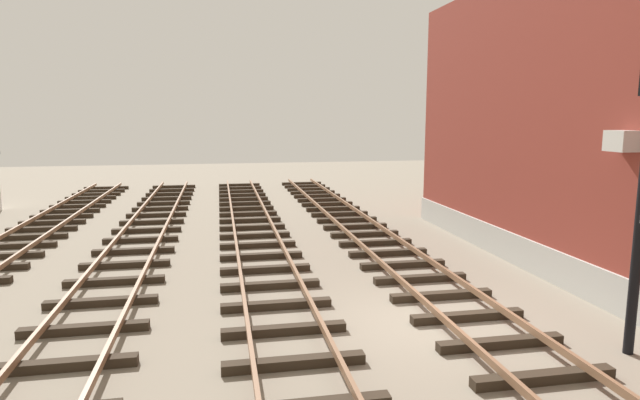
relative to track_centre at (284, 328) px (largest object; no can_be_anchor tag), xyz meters
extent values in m
plane|color=slate|center=(3.16, 0.00, -0.13)|extent=(80.00, 80.00, 0.00)
cube|color=#2D2319|center=(3.93, -2.73, -0.04)|extent=(2.50, 0.24, 0.18)
cube|color=#2D2319|center=(3.93, -1.37, -0.04)|extent=(2.50, 0.24, 0.18)
cube|color=#2D2319|center=(3.93, 0.00, -0.04)|extent=(2.50, 0.24, 0.18)
cube|color=#2D2319|center=(3.93, 1.37, -0.04)|extent=(2.50, 0.24, 0.18)
cube|color=#2D2319|center=(3.93, 2.73, -0.04)|extent=(2.50, 0.24, 0.18)
cube|color=#2D2319|center=(3.93, 4.10, -0.04)|extent=(2.50, 0.24, 0.18)
cube|color=#2D2319|center=(3.93, 5.46, -0.04)|extent=(2.50, 0.24, 0.18)
cube|color=#2D2319|center=(3.93, 6.83, -0.04)|extent=(2.50, 0.24, 0.18)
cube|color=#2D2319|center=(3.93, 8.20, -0.04)|extent=(2.50, 0.24, 0.18)
cube|color=#2D2319|center=(3.93, 9.56, -0.04)|extent=(2.50, 0.24, 0.18)
cube|color=#2D2319|center=(3.93, 10.93, -0.04)|extent=(2.50, 0.24, 0.18)
cube|color=#2D2319|center=(3.93, 12.29, -0.04)|extent=(2.50, 0.24, 0.18)
cube|color=#2D2319|center=(3.93, 13.66, -0.04)|extent=(2.50, 0.24, 0.18)
cube|color=#2D2319|center=(3.93, 15.03, -0.04)|extent=(2.50, 0.24, 0.18)
cube|color=#2D2319|center=(3.93, 16.39, -0.04)|extent=(2.50, 0.24, 0.18)
cube|color=#2D2319|center=(3.93, 17.76, -0.04)|extent=(2.50, 0.24, 0.18)
cube|color=#2D2319|center=(3.93, 19.12, -0.04)|extent=(2.50, 0.24, 0.18)
cube|color=#2D2319|center=(3.93, 20.49, -0.04)|extent=(2.50, 0.24, 0.18)
cube|color=#2D2319|center=(3.93, 21.86, -0.04)|extent=(2.50, 0.24, 0.18)
cube|color=#2D2319|center=(3.93, 23.22, -0.04)|extent=(2.50, 0.24, 0.18)
cube|color=brown|center=(3.21, 0.00, 0.12)|extent=(0.08, 47.81, 0.14)
cube|color=brown|center=(4.65, 0.00, 0.12)|extent=(0.08, 47.81, 0.14)
cube|color=#2D2319|center=(0.00, -1.45, -0.04)|extent=(2.50, 0.24, 0.18)
cube|color=#2D2319|center=(0.00, 0.00, -0.04)|extent=(2.50, 0.24, 0.18)
cube|color=#2D2319|center=(0.00, 1.45, -0.04)|extent=(2.50, 0.24, 0.18)
cube|color=#2D2319|center=(0.00, 2.90, -0.04)|extent=(2.50, 0.24, 0.18)
cube|color=#2D2319|center=(0.00, 4.35, -0.04)|extent=(2.50, 0.24, 0.18)
cube|color=#2D2319|center=(0.00, 5.80, -0.04)|extent=(2.50, 0.24, 0.18)
cube|color=#2D2319|center=(0.00, 7.24, -0.04)|extent=(2.50, 0.24, 0.18)
cube|color=#2D2319|center=(0.00, 8.69, -0.04)|extent=(2.50, 0.24, 0.18)
cube|color=#2D2319|center=(0.00, 10.14, -0.04)|extent=(2.50, 0.24, 0.18)
cube|color=#2D2319|center=(0.00, 11.59, -0.04)|extent=(2.50, 0.24, 0.18)
cube|color=#2D2319|center=(0.00, 13.04, -0.04)|extent=(2.50, 0.24, 0.18)
cube|color=#2D2319|center=(0.00, 14.49, -0.04)|extent=(2.50, 0.24, 0.18)
cube|color=#2D2319|center=(0.00, 15.94, -0.04)|extent=(2.50, 0.24, 0.18)
cube|color=#2D2319|center=(0.00, 17.39, -0.04)|extent=(2.50, 0.24, 0.18)
cube|color=#2D2319|center=(0.00, 18.83, -0.04)|extent=(2.50, 0.24, 0.18)
cube|color=#2D2319|center=(0.00, 20.28, -0.04)|extent=(2.50, 0.24, 0.18)
cube|color=#2D2319|center=(0.00, 21.73, -0.04)|extent=(2.50, 0.24, 0.18)
cube|color=#2D2319|center=(0.00, 23.18, -0.04)|extent=(2.50, 0.24, 0.18)
cube|color=brown|center=(-0.72, 0.00, 0.12)|extent=(0.08, 47.81, 0.14)
cube|color=brown|center=(0.72, 0.00, 0.12)|extent=(0.08, 47.81, 0.14)
cube|color=#2D2319|center=(-3.93, -0.80, -0.04)|extent=(2.50, 0.24, 0.18)
cube|color=#2D2319|center=(-3.93, 0.80, -0.04)|extent=(2.50, 0.24, 0.18)
cube|color=#2D2319|center=(-3.93, 2.39, -0.04)|extent=(2.50, 0.24, 0.18)
cube|color=#2D2319|center=(-3.93, 3.98, -0.04)|extent=(2.50, 0.24, 0.18)
cube|color=#2D2319|center=(-3.93, 5.58, -0.04)|extent=(2.50, 0.24, 0.18)
cube|color=#2D2319|center=(-3.93, 7.17, -0.04)|extent=(2.50, 0.24, 0.18)
cube|color=#2D2319|center=(-3.93, 8.77, -0.04)|extent=(2.50, 0.24, 0.18)
cube|color=#2D2319|center=(-3.93, 10.36, -0.04)|extent=(2.50, 0.24, 0.18)
cube|color=#2D2319|center=(-3.93, 11.95, -0.04)|extent=(2.50, 0.24, 0.18)
cube|color=#2D2319|center=(-3.93, 13.55, -0.04)|extent=(2.50, 0.24, 0.18)
cube|color=#2D2319|center=(-3.93, 15.14, -0.04)|extent=(2.50, 0.24, 0.18)
cube|color=#2D2319|center=(-3.93, 16.73, -0.04)|extent=(2.50, 0.24, 0.18)
cube|color=#2D2319|center=(-3.93, 18.33, -0.04)|extent=(2.50, 0.24, 0.18)
cube|color=#2D2319|center=(-3.93, 19.92, -0.04)|extent=(2.50, 0.24, 0.18)
cube|color=#2D2319|center=(-3.93, 21.51, -0.04)|extent=(2.50, 0.24, 0.18)
cube|color=#2D2319|center=(-3.93, 23.11, -0.04)|extent=(2.50, 0.24, 0.18)
cube|color=brown|center=(-4.65, 0.00, 0.12)|extent=(0.08, 47.81, 0.14)
cube|color=brown|center=(-3.21, 0.00, 0.12)|extent=(0.08, 47.81, 0.14)
cube|color=#2D2319|center=(-7.86, 7.30, -0.04)|extent=(2.50, 0.24, 0.18)
cube|color=#2D2319|center=(-7.86, 8.63, -0.04)|extent=(2.50, 0.24, 0.18)
cube|color=#2D2319|center=(-7.86, 9.96, -0.04)|extent=(2.50, 0.24, 0.18)
cube|color=#2D2319|center=(-7.86, 11.29, -0.04)|extent=(2.50, 0.24, 0.18)
cube|color=#2D2319|center=(-7.86, 12.62, -0.04)|extent=(2.50, 0.24, 0.18)
cube|color=#2D2319|center=(-7.86, 13.94, -0.04)|extent=(2.50, 0.24, 0.18)
cube|color=#2D2319|center=(-7.86, 15.27, -0.04)|extent=(2.50, 0.24, 0.18)
cube|color=#2D2319|center=(-7.86, 16.60, -0.04)|extent=(2.50, 0.24, 0.18)
cube|color=#2D2319|center=(-7.86, 17.93, -0.04)|extent=(2.50, 0.24, 0.18)
cube|color=#2D2319|center=(-7.86, 19.26, -0.04)|extent=(2.50, 0.24, 0.18)
cube|color=#2D2319|center=(-7.86, 20.59, -0.04)|extent=(2.50, 0.24, 0.18)
cube|color=#2D2319|center=(-7.86, 21.91, -0.04)|extent=(2.50, 0.24, 0.18)
cube|color=#2D2319|center=(-7.86, 23.24, -0.04)|extent=(2.50, 0.24, 0.18)
cylinder|color=black|center=(6.12, -2.02, 2.20)|extent=(0.18, 0.18, 4.66)
cube|color=#B2B2AD|center=(7.29, 2.37, 0.32)|extent=(0.08, 17.52, 0.90)
cube|color=silver|center=(7.10, -0.26, 3.68)|extent=(0.44, 0.60, 0.44)
camera|label=1|loc=(-1.17, -10.03, 4.18)|focal=29.85mm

